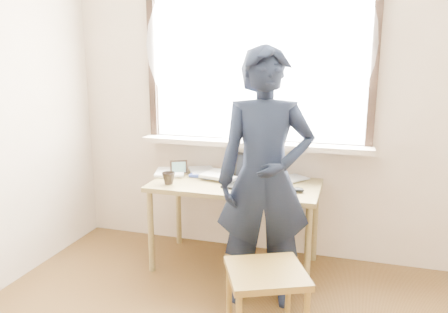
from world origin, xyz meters
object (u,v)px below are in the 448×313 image
(laptop, at_px, (250,179))
(mug_white, at_px, (231,171))
(mug_dark, at_px, (169,178))
(work_chair, at_px, (266,281))
(person, at_px, (265,179))
(desk, at_px, (235,192))

(laptop, bearing_deg, mug_white, 137.30)
(mug_dark, xyz_separation_m, work_chair, (0.88, -0.67, -0.35))
(mug_white, bearing_deg, laptop, -42.70)
(mug_white, height_order, person, person)
(mug_white, xyz_separation_m, mug_dark, (-0.39, -0.33, -0.01))
(work_chair, xyz_separation_m, person, (-0.10, 0.43, 0.47))
(laptop, xyz_separation_m, work_chair, (0.29, -0.81, -0.36))
(mug_white, relative_size, work_chair, 0.24)
(desk, xyz_separation_m, mug_dark, (-0.47, -0.17, 0.12))
(work_chair, bearing_deg, mug_dark, 142.89)
(desk, height_order, laptop, laptop)
(mug_dark, height_order, person, person)
(person, bearing_deg, work_chair, -89.90)
(work_chair, relative_size, person, 0.33)
(laptop, distance_m, mug_white, 0.28)
(laptop, height_order, work_chair, laptop)
(laptop, relative_size, work_chair, 0.67)
(mug_dark, relative_size, person, 0.06)
(mug_dark, bearing_deg, work_chair, -37.11)
(laptop, relative_size, mug_dark, 3.79)
(desk, distance_m, mug_dark, 0.51)
(laptop, distance_m, person, 0.44)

